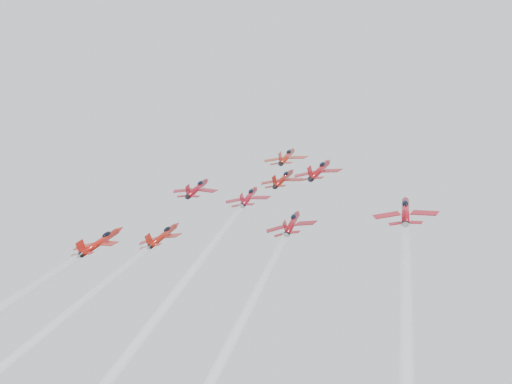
% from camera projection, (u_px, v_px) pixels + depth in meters
% --- Properties ---
extents(jet_lead, '(10.39, 12.76, 9.80)m').
position_uv_depth(jet_lead, '(287.00, 156.00, 147.38)').
color(jet_lead, '#B12310').
extents(jet_row2_left, '(10.04, 12.33, 9.47)m').
position_uv_depth(jet_row2_left, '(197.00, 188.00, 137.34)').
color(jet_row2_left, maroon).
extents(jet_row2_center, '(8.92, 10.96, 8.42)m').
position_uv_depth(jet_row2_center, '(283.00, 178.00, 129.15)').
color(jet_row2_center, maroon).
extents(jet_row2_right, '(10.26, 12.60, 9.67)m').
position_uv_depth(jet_row2_right, '(320.00, 170.00, 129.35)').
color(jet_row2_right, maroon).
extents(jet_center, '(8.99, 78.88, 59.80)m').
position_uv_depth(jet_center, '(148.00, 307.00, 82.53)').
color(jet_center, maroon).
extents(jet_rear_left, '(8.53, 74.91, 56.79)m').
position_uv_depth(jet_rear_left, '(11.00, 374.00, 73.04)').
color(jet_rear_left, '#A21B0F').
extents(jet_rear_right, '(8.43, 73.98, 56.09)m').
position_uv_depth(jet_rear_right, '(197.00, 370.00, 64.70)').
color(jet_rear_right, maroon).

